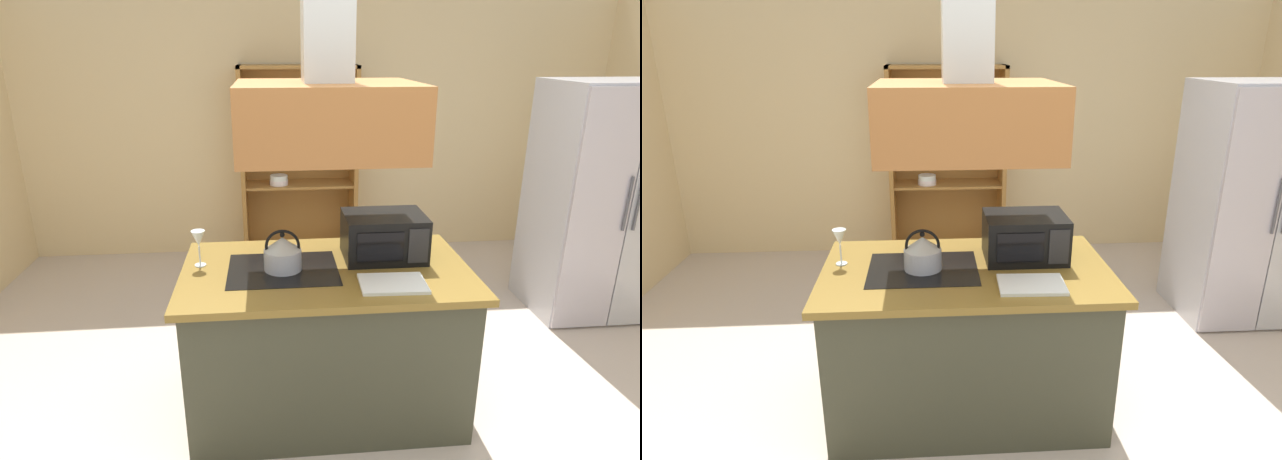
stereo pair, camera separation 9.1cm
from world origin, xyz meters
TOP-DOWN VIEW (x-y plane):
  - ground_plane at (0.00, 0.00)m, footprint 7.80×7.80m
  - wall_back at (0.00, 3.00)m, footprint 6.00×0.12m
  - kitchen_island at (-0.23, 0.31)m, footprint 1.59×0.94m
  - range_hood at (-0.23, 0.31)m, footprint 0.90×0.70m
  - refrigerator at (2.03, 1.37)m, footprint 0.90×0.77m
  - dish_cabinet at (-0.24, 2.79)m, footprint 1.13×0.40m
  - kettle at (-0.47, 0.31)m, footprint 0.21×0.21m
  - cutting_board at (0.08, 0.06)m, footprint 0.35×0.25m
  - microwave at (0.11, 0.44)m, footprint 0.46×0.35m
  - wine_glass_on_counter at (-0.93, 0.41)m, footprint 0.08×0.08m

SIDE VIEW (x-z plane):
  - ground_plane at x=0.00m, z-range 0.00..0.00m
  - kitchen_island at x=-0.23m, z-range 0.00..0.90m
  - dish_cabinet at x=-0.24m, z-range -0.11..1.79m
  - cutting_board at x=0.08m, z-range 0.90..0.92m
  - refrigerator at x=2.03m, z-range 0.00..1.83m
  - kettle at x=-0.47m, z-range 0.88..1.11m
  - microwave at x=0.11m, z-range 0.90..1.16m
  - wine_glass_on_counter at x=-0.93m, z-range 0.95..1.16m
  - wall_back at x=0.00m, z-range 0.00..2.70m
  - range_hood at x=-0.23m, z-range 1.23..2.40m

